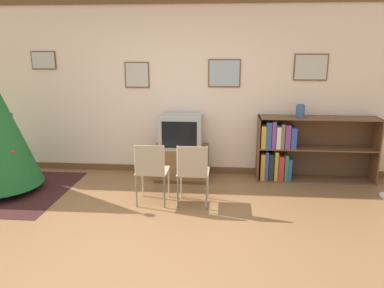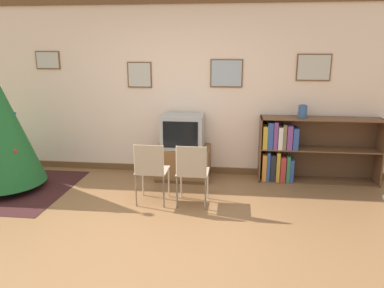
{
  "view_description": "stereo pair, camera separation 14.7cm",
  "coord_description": "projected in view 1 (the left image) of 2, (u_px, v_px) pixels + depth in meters",
  "views": [
    {
      "loc": [
        0.79,
        -3.44,
        1.99
      ],
      "look_at": [
        0.37,
        1.29,
        0.75
      ],
      "focal_mm": 35.0,
      "sensor_mm": 36.0,
      "label": 1
    },
    {
      "loc": [
        0.93,
        -3.42,
        1.99
      ],
      "look_at": [
        0.37,
        1.29,
        0.75
      ],
      "focal_mm": 35.0,
      "sensor_mm": 36.0,
      "label": 2
    }
  ],
  "objects": [
    {
      "name": "tv_console",
      "position": [
        181.0,
        163.0,
        5.78
      ],
      "size": [
        0.82,
        0.55,
        0.5
      ],
      "color": "brown",
      "rests_on": "ground_plane"
    },
    {
      "name": "television",
      "position": [
        181.0,
        131.0,
        5.65
      ],
      "size": [
        0.63,
        0.5,
        0.5
      ],
      "color": "#9E9E99",
      "rests_on": "tv_console"
    },
    {
      "name": "wall_back",
      "position": [
        175.0,
        89.0,
        5.85
      ],
      "size": [
        9.16,
        0.11,
        2.7
      ],
      "color": "beige",
      "rests_on": "ground_plane"
    },
    {
      "name": "area_rug",
      "position": [
        3.0,
        191.0,
        5.32
      ],
      "size": [
        1.84,
        1.73,
        0.01
      ],
      "color": "#381919",
      "rests_on": "ground_plane"
    },
    {
      "name": "ground_plane",
      "position": [
        146.0,
        244.0,
        3.89
      ],
      "size": [
        24.0,
        24.0,
        0.0
      ],
      "primitive_type": "plane",
      "color": "brown"
    },
    {
      "name": "vase",
      "position": [
        300.0,
        111.0,
        5.51
      ],
      "size": [
        0.13,
        0.13,
        0.19
      ],
      "color": "#335684",
      "rests_on": "bookshelf"
    },
    {
      "name": "bookshelf",
      "position": [
        294.0,
        150.0,
        5.67
      ],
      "size": [
        1.76,
        0.36,
        0.98
      ],
      "color": "brown",
      "rests_on": "ground_plane"
    },
    {
      "name": "folding_chair_left",
      "position": [
        151.0,
        170.0,
        4.75
      ],
      "size": [
        0.4,
        0.4,
        0.82
      ],
      "color": "tan",
      "rests_on": "ground_plane"
    },
    {
      "name": "folding_chair_right",
      "position": [
        193.0,
        171.0,
        4.71
      ],
      "size": [
        0.4,
        0.4,
        0.82
      ],
      "color": "tan",
      "rests_on": "ground_plane"
    }
  ]
}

